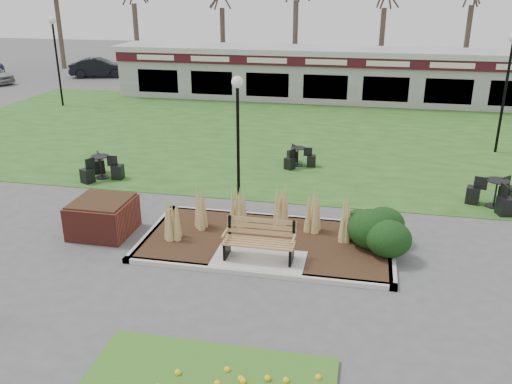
% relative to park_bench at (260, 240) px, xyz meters
% --- Properties ---
extents(ground, '(100.00, 100.00, 0.00)m').
position_rel_park_bench_xyz_m(ground, '(0.00, -0.25, -0.59)').
color(ground, '#515154').
rests_on(ground, ground).
extents(lawn, '(34.00, 16.00, 0.02)m').
position_rel_park_bench_xyz_m(lawn, '(0.00, 11.75, -0.58)').
color(lawn, '#26571B').
rests_on(lawn, ground).
extents(planting_bed, '(6.75, 3.40, 1.27)m').
position_rel_park_bench_xyz_m(planting_bed, '(1.27, 1.10, -0.22)').
color(planting_bed, '#311D13').
rests_on(planting_bed, ground).
extents(park_bench, '(1.70, 0.66, 0.93)m').
position_rel_park_bench_xyz_m(park_bench, '(0.00, 0.00, 0.00)').
color(park_bench, olive).
rests_on(park_bench, ground).
extents(brick_planter, '(1.50, 1.50, 0.95)m').
position_rel_park_bench_xyz_m(brick_planter, '(-4.40, 0.75, -0.11)').
color(brick_planter, maroon).
rests_on(brick_planter, ground).
extents(food_pavilion, '(24.60, 3.40, 2.90)m').
position_rel_park_bench_xyz_m(food_pavilion, '(0.00, 19.71, 0.89)').
color(food_pavilion, gray).
rests_on(food_pavilion, ground).
extents(lamp_post_mid_left, '(0.33, 0.33, 3.93)m').
position_rel_park_bench_xyz_m(lamp_post_mid_left, '(-1.21, 2.95, 2.28)').
color(lamp_post_mid_left, black).
rests_on(lamp_post_mid_left, ground).
extents(lamp_post_far_right, '(0.38, 0.38, 4.59)m').
position_rel_park_bench_xyz_m(lamp_post_far_right, '(7.39, 10.72, 2.76)').
color(lamp_post_far_right, black).
rests_on(lamp_post_far_right, ground).
extents(lamp_post_far_left, '(0.39, 0.39, 4.66)m').
position_rel_park_bench_xyz_m(lamp_post_far_left, '(-14.00, 15.26, 2.80)').
color(lamp_post_far_left, black).
rests_on(lamp_post_far_left, ground).
extents(bistro_set_a, '(1.34, 1.48, 0.79)m').
position_rel_park_bench_xyz_m(bistro_set_a, '(-6.46, 4.75, -0.31)').
color(bistro_set_a, black).
rests_on(bistro_set_a, ground).
extents(bistro_set_c, '(1.53, 1.52, 0.84)m').
position_rel_park_bench_xyz_m(bistro_set_c, '(6.20, 4.75, -0.29)').
color(bistro_set_c, black).
rests_on(bistro_set_c, ground).
extents(bistro_set_d, '(1.13, 1.28, 0.68)m').
position_rel_park_bench_xyz_m(bistro_set_d, '(-0.06, 7.43, -0.34)').
color(bistro_set_d, black).
rests_on(bistro_set_d, ground).
extents(car_black, '(4.29, 2.50, 1.34)m').
position_rel_park_bench_xyz_m(car_black, '(-16.50, 24.66, 0.08)').
color(car_black, black).
rests_on(car_black, ground).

